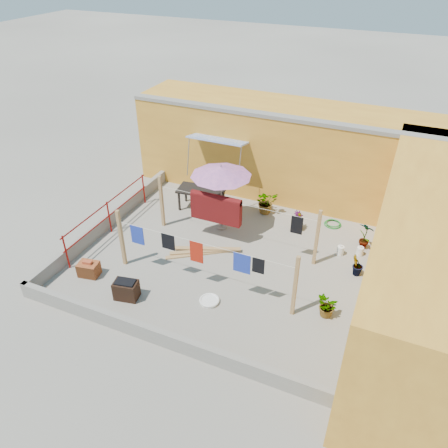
{
  "coord_description": "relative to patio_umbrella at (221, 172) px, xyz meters",
  "views": [
    {
      "loc": [
        4.12,
        -9.35,
        7.93
      ],
      "look_at": [
        -0.12,
        0.3,
        0.98
      ],
      "focal_mm": 35.0,
      "sensor_mm": 36.0,
      "label": 1
    }
  ],
  "objects": [
    {
      "name": "plant_back_b",
      "position": [
        2.28,
        0.88,
        -1.69
      ],
      "size": [
        0.46,
        0.46,
        0.66
      ],
      "primitive_type": "imported",
      "rotation": [
        0.0,
        0.0,
        1.29
      ],
      "color": "#1A5819",
      "rests_on": "ground"
    },
    {
      "name": "wall_back",
      "position": [
        1.2,
        3.27,
        -0.42
      ],
      "size": [
        11.0,
        3.27,
        3.21
      ],
      "color": "gold",
      "rests_on": "ground"
    },
    {
      "name": "clothesline_rig",
      "position": [
        0.25,
        -0.91,
        -0.96
      ],
      "size": [
        5.09,
        2.35,
        1.8
      ],
      "color": "tan",
      "rests_on": "ground"
    },
    {
      "name": "wall_right",
      "position": [
        5.91,
        -1.42,
        -0.43
      ],
      "size": [
        2.4,
        9.0,
        3.2
      ],
      "primitive_type": "cube",
      "color": "gold",
      "rests_on": "ground"
    },
    {
      "name": "plant_back_a",
      "position": [
        1.01,
        1.49,
        -1.62
      ],
      "size": [
        0.97,
        0.96,
        0.82
      ],
      "primitive_type": "imported",
      "rotation": [
        0.0,
        0.0,
        0.69
      ],
      "color": "#1A5819",
      "rests_on": "ground"
    },
    {
      "name": "brick_stack",
      "position": [
        -2.41,
        -3.65,
        -1.82
      ],
      "size": [
        0.62,
        0.49,
        0.48
      ],
      "color": "#974B22",
      "rests_on": "ground"
    },
    {
      "name": "brazier",
      "position": [
        -0.92,
        -3.99,
        -1.76
      ],
      "size": [
        0.68,
        0.52,
        0.55
      ],
      "color": "black",
      "rests_on": "ground"
    },
    {
      "name": "patio_umbrella",
      "position": [
        0.0,
        0.0,
        0.0
      ],
      "size": [
        2.45,
        2.45,
        2.26
      ],
      "color": "gray",
      "rests_on": "ground"
    },
    {
      "name": "plant_right_b",
      "position": [
        4.41,
        -0.66,
        -1.69
      ],
      "size": [
        0.45,
        0.47,
        0.67
      ],
      "primitive_type": "imported",
      "rotation": [
        0.0,
        0.0,
        4.09
      ],
      "color": "#1A5819",
      "rests_on": "ground"
    },
    {
      "name": "parapet_front",
      "position": [
        0.71,
        -5.0,
        -1.81
      ],
      "size": [
        8.3,
        0.16,
        0.44
      ],
      "primitive_type": "cube",
      "color": "gray",
      "rests_on": "ground"
    },
    {
      "name": "water_jug_b",
      "position": [
        3.82,
        0.11,
        -1.88
      ],
      "size": [
        0.21,
        0.21,
        0.33
      ],
      "color": "white",
      "rests_on": "ground"
    },
    {
      "name": "outdoor_table",
      "position": [
        -1.12,
        0.84,
        -1.35
      ],
      "size": [
        1.69,
        1.0,
        0.75
      ],
      "color": "black",
      "rests_on": "ground"
    },
    {
      "name": "lumber_pile",
      "position": [
        0.06,
        -1.46,
        -1.96
      ],
      "size": [
        1.98,
        1.31,
        0.13
      ],
      "color": "tan",
      "rests_on": "ground"
    },
    {
      "name": "water_jug_a",
      "position": [
        4.36,
        0.32,
        -1.89
      ],
      "size": [
        0.2,
        0.2,
        0.31
      ],
      "color": "white",
      "rests_on": "ground"
    },
    {
      "name": "parapet_left",
      "position": [
        -3.37,
        -1.42,
        -1.81
      ],
      "size": [
        0.16,
        7.3,
        0.44
      ],
      "primitive_type": "cube",
      "color": "gray",
      "rests_on": "ground"
    },
    {
      "name": "green_hose",
      "position": [
        3.29,
        1.64,
        -1.99
      ],
      "size": [
        0.56,
        0.56,
        0.08
      ],
      "color": "#1A7528",
      "rests_on": "ground"
    },
    {
      "name": "red_railing",
      "position": [
        -3.14,
        -1.62,
        -1.3
      ],
      "size": [
        0.05,
        4.2,
        1.1
      ],
      "color": "maroon",
      "rests_on": "ground"
    },
    {
      "name": "plant_right_c",
      "position": [
        4.01,
        -2.57,
        -1.71
      ],
      "size": [
        0.61,
        0.67,
        0.64
      ],
      "primitive_type": "imported",
      "rotation": [
        0.0,
        0.0,
        4.94
      ],
      "color": "#1A5819",
      "rests_on": "ground"
    },
    {
      "name": "ground",
      "position": [
        0.71,
        -1.42,
        -2.03
      ],
      "size": [
        80.0,
        80.0,
        0.0
      ],
      "primitive_type": "plane",
      "color": "#9E998E",
      "rests_on": "ground"
    },
    {
      "name": "white_basin",
      "position": [
        1.13,
        -3.29,
        -1.98
      ],
      "size": [
        0.53,
        0.53,
        0.09
      ],
      "color": "white",
      "rests_on": "ground"
    },
    {
      "name": "plant_right_a",
      "position": [
        4.41,
        0.73,
        -1.57
      ],
      "size": [
        0.57,
        0.49,
        0.92
      ],
      "primitive_type": "imported",
      "rotation": [
        0.0,
        0.0,
        2.74
      ],
      "color": "#1A5819",
      "rests_on": "ground"
    }
  ]
}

